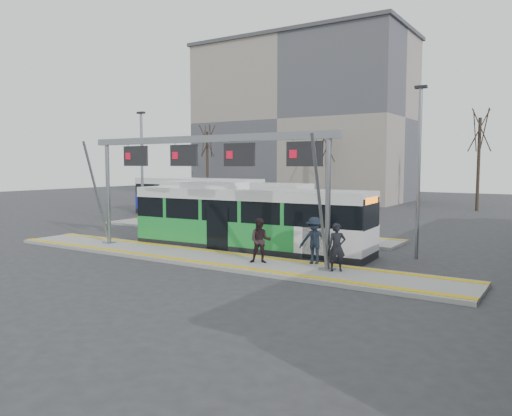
{
  "coord_description": "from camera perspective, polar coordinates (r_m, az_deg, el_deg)",
  "views": [
    {
      "loc": [
        13.21,
        -16.72,
        4.1
      ],
      "look_at": [
        0.59,
        3.0,
        2.05
      ],
      "focal_mm": 35.0,
      "sensor_mm": 36.0,
      "label": 1
    }
  ],
  "objects": [
    {
      "name": "ground",
      "position": [
        21.7,
        -5.63,
        -5.91
      ],
      "size": [
        120.0,
        120.0,
        0.0
      ],
      "primitive_type": "plane",
      "color": "#2D2D30",
      "rests_on": "ground"
    },
    {
      "name": "platform_main",
      "position": [
        21.69,
        -5.63,
        -5.72
      ],
      "size": [
        22.0,
        3.0,
        0.15
      ],
      "primitive_type": "cube",
      "color": "gray",
      "rests_on": "ground"
    },
    {
      "name": "platform_second",
      "position": [
        30.39,
        -2.22,
        -2.61
      ],
      "size": [
        20.0,
        3.0,
        0.15
      ],
      "primitive_type": "cube",
      "color": "gray",
      "rests_on": "ground"
    },
    {
      "name": "tactile_main",
      "position": [
        21.67,
        -5.63,
        -5.5
      ],
      "size": [
        22.0,
        2.65,
        0.02
      ],
      "color": "yellow",
      "rests_on": "platform_main"
    },
    {
      "name": "tactile_second",
      "position": [
        31.32,
        -1.02,
        -2.23
      ],
      "size": [
        20.0,
        0.35,
        0.02
      ],
      "color": "yellow",
      "rests_on": "platform_second"
    },
    {
      "name": "gantry",
      "position": [
        21.73,
        -6.03,
        5.5
      ],
      "size": [
        13.0,
        1.68,
        5.2
      ],
      "color": "slate",
      "rests_on": "platform_main"
    },
    {
      "name": "apartment_block",
      "position": [
        59.55,
        5.37,
        9.9
      ],
      "size": [
        24.5,
        12.5,
        18.4
      ],
      "color": "gray",
      "rests_on": "ground"
    },
    {
      "name": "hero_bus",
      "position": [
        23.72,
        -0.87,
        -1.33
      ],
      "size": [
        11.92,
        3.12,
        3.25
      ],
      "rotation": [
        0.0,
        0.0,
        0.05
      ],
      "color": "black",
      "rests_on": "ground"
    },
    {
      "name": "bg_bus_green",
      "position": [
        34.62,
        -2.74,
        0.54
      ],
      "size": [
        11.47,
        2.56,
        2.86
      ],
      "rotation": [
        0.0,
        0.0,
        -0.01
      ],
      "color": "black",
      "rests_on": "ground"
    },
    {
      "name": "bg_bus_blue",
      "position": [
        40.16,
        -6.82,
        1.23
      ],
      "size": [
        11.59,
        3.01,
        3.0
      ],
      "rotation": [
        0.0,
        0.0,
        -0.04
      ],
      "color": "black",
      "rests_on": "ground"
    },
    {
      "name": "passenger_a",
      "position": [
        18.76,
        9.23,
        -4.44
      ],
      "size": [
        0.78,
        0.72,
        1.79
      ],
      "primitive_type": "imported",
      "rotation": [
        0.0,
        0.0,
        0.59
      ],
      "color": "black",
      "rests_on": "platform_main"
    },
    {
      "name": "passenger_b",
      "position": [
        20.01,
        0.51,
        -3.76
      ],
      "size": [
        1.09,
        1.01,
        1.81
      ],
      "primitive_type": "imported",
      "rotation": [
        0.0,
        0.0,
        0.48
      ],
      "color": "black",
      "rests_on": "platform_main"
    },
    {
      "name": "passenger_c",
      "position": [
        19.98,
        6.7,
        -3.71
      ],
      "size": [
        1.33,
        0.94,
        1.87
      ],
      "primitive_type": "imported",
      "rotation": [
        0.0,
        0.0,
        0.22
      ],
      "color": "black",
      "rests_on": "platform_main"
    },
    {
      "name": "tree_left",
      "position": [
        50.04,
        8.12,
        6.92
      ],
      "size": [
        1.4,
        1.4,
        7.67
      ],
      "color": "#382B21",
      "rests_on": "ground"
    },
    {
      "name": "tree_mid",
      "position": [
        48.4,
        24.2,
        8.05
      ],
      "size": [
        1.4,
        1.4,
        9.29
      ],
      "color": "#382B21",
      "rests_on": "ground"
    },
    {
      "name": "tree_far",
      "position": [
        56.96,
        -5.61,
        7.57
      ],
      "size": [
        1.4,
        1.4,
        8.81
      ],
      "color": "#382B21",
      "rests_on": "ground"
    },
    {
      "name": "lamp_west",
      "position": [
        31.33,
        -12.9,
        4.47
      ],
      "size": [
        0.5,
        0.25,
        7.28
      ],
      "color": "slate",
      "rests_on": "ground"
    },
    {
      "name": "lamp_east",
      "position": [
        22.52,
        18.1,
        4.38
      ],
      "size": [
        0.5,
        0.25,
        7.42
      ],
      "color": "slate",
      "rests_on": "ground"
    }
  ]
}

